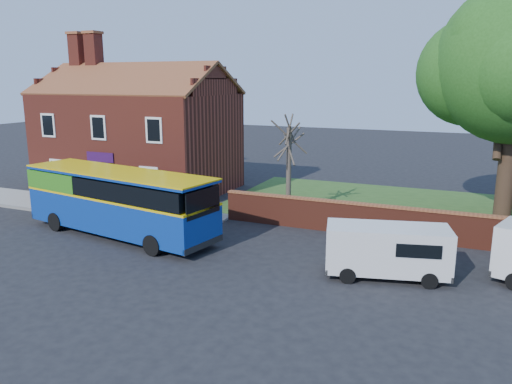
% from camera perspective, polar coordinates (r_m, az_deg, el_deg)
% --- Properties ---
extents(ground, '(120.00, 120.00, 0.00)m').
position_cam_1_polar(ground, '(22.75, -15.54, -6.87)').
color(ground, black).
rests_on(ground, ground).
extents(pavement, '(18.00, 3.50, 0.12)m').
position_cam_1_polar(pavement, '(31.31, -19.06, -1.62)').
color(pavement, gray).
rests_on(pavement, ground).
extents(kerb, '(18.00, 0.15, 0.14)m').
position_cam_1_polar(kerb, '(30.09, -21.27, -2.34)').
color(kerb, slate).
rests_on(kerb, ground).
extents(grass_strip, '(26.00, 12.00, 0.04)m').
position_cam_1_polar(grass_strip, '(30.50, 21.20, -2.24)').
color(grass_strip, '#426B28').
rests_on(grass_strip, ground).
extents(shop_building, '(12.30, 8.13, 10.50)m').
position_cam_1_polar(shop_building, '(35.11, -13.20, 5.81)').
color(shop_building, maroon).
rests_on(shop_building, ground).
extents(boundary_wall, '(22.00, 0.38, 1.60)m').
position_cam_1_polar(boundary_wall, '(24.50, 20.74, -3.83)').
color(boundary_wall, maroon).
rests_on(boundary_wall, ground).
extents(bus, '(10.78, 4.40, 3.19)m').
position_cam_1_polar(bus, '(25.13, -15.91, -0.72)').
color(bus, navy).
rests_on(bus, ground).
extents(van_near, '(4.90, 2.87, 2.02)m').
position_cam_1_polar(van_near, '(19.79, 14.81, -6.33)').
color(van_near, silver).
rests_on(van_near, ground).
extents(bare_tree, '(2.01, 2.39, 5.35)m').
position_cam_1_polar(bare_tree, '(27.60, 3.77, 2.91)').
color(bare_tree, '#4C4238').
rests_on(bare_tree, ground).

